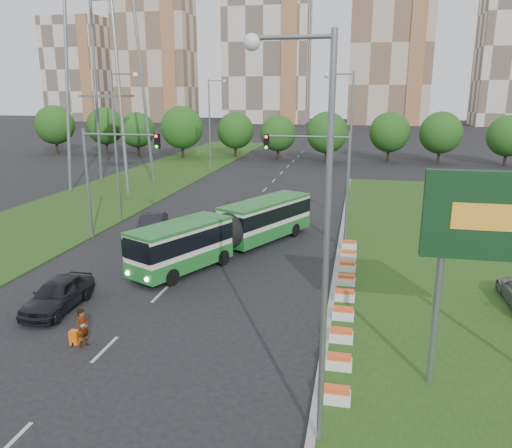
% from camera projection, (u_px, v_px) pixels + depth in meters
% --- Properties ---
extents(ground, '(360.00, 360.00, 0.00)m').
position_uv_depth(ground, '(214.00, 299.00, 26.03)').
color(ground, black).
rests_on(ground, ground).
extents(grass_median, '(14.00, 60.00, 0.15)m').
position_uv_depth(grass_median, '(451.00, 264.00, 31.03)').
color(grass_median, '#224313').
rests_on(grass_median, ground).
extents(median_kerb, '(0.30, 60.00, 0.18)m').
position_uv_depth(median_kerb, '(338.00, 257.00, 32.39)').
color(median_kerb, gray).
rests_on(median_kerb, ground).
extents(left_verge, '(12.00, 110.00, 0.10)m').
position_uv_depth(left_verge, '(118.00, 192.00, 53.21)').
color(left_verge, '#224313').
rests_on(left_verge, ground).
extents(lane_markings, '(0.20, 100.00, 0.01)m').
position_uv_depth(lane_markings, '(244.00, 210.00, 45.54)').
color(lane_markings, '#A9A9A3').
rests_on(lane_markings, ground).
extents(flower_planters, '(1.10, 18.10, 0.60)m').
position_uv_depth(flower_planters, '(345.00, 295.00, 25.36)').
color(flower_planters, white).
rests_on(flower_planters, grass_median).
extents(traffic_mast_median, '(5.76, 0.32, 8.00)m').
position_uv_depth(traffic_mast_median, '(324.00, 171.00, 33.18)').
color(traffic_mast_median, gray).
rests_on(traffic_mast_median, ground).
extents(traffic_mast_left, '(5.76, 0.32, 8.00)m').
position_uv_depth(traffic_mast_left, '(107.00, 166.00, 35.21)').
color(traffic_mast_left, gray).
rests_on(traffic_mast_left, ground).
extents(street_lamps, '(36.00, 60.00, 12.00)m').
position_uv_depth(street_lamps, '(211.00, 158.00, 34.54)').
color(street_lamps, gray).
rests_on(street_lamps, ground).
extents(tree_line, '(120.00, 8.00, 9.00)m').
position_uv_depth(tree_line, '(381.00, 133.00, 74.95)').
color(tree_line, '#1D4E14').
rests_on(tree_line, ground).
extents(apartment_tower_west, '(26.00, 15.00, 48.00)m').
position_uv_depth(apartment_tower_west, '(155.00, 52.00, 174.54)').
color(apartment_tower_west, beige).
rests_on(apartment_tower_west, ground).
extents(apartment_tower_cwest, '(28.00, 15.00, 52.00)m').
position_uv_depth(apartment_tower_cwest, '(267.00, 43.00, 166.17)').
color(apartment_tower_cwest, beige).
rests_on(apartment_tower_cwest, ground).
extents(apartment_tower_ceast, '(25.00, 15.00, 50.00)m').
position_uv_depth(apartment_tower_ceast, '(391.00, 44.00, 158.58)').
color(apartment_tower_ceast, beige).
rests_on(apartment_tower_ceast, ground).
extents(midrise_west, '(22.00, 14.00, 36.00)m').
position_uv_depth(midrise_west, '(79.00, 70.00, 181.97)').
color(midrise_west, beige).
rests_on(midrise_west, ground).
extents(articulated_bus, '(2.45, 15.74, 2.59)m').
position_uv_depth(articulated_bus, '(227.00, 230.00, 33.14)').
color(articulated_bus, silver).
rests_on(articulated_bus, ground).
extents(car_left_near, '(2.02, 4.73, 1.59)m').
position_uv_depth(car_left_near, '(58.00, 294.00, 24.61)').
color(car_left_near, black).
rests_on(car_left_near, ground).
extents(car_left_far, '(2.62, 5.03, 1.58)m').
position_uv_depth(car_left_far, '(152.00, 225.00, 37.37)').
color(car_left_far, black).
rests_on(car_left_far, ground).
extents(pedestrian, '(0.54, 0.69, 1.70)m').
position_uv_depth(pedestrian, '(83.00, 328.00, 20.99)').
color(pedestrian, gray).
rests_on(pedestrian, ground).
extents(shopping_trolley, '(0.36, 0.39, 0.62)m').
position_uv_depth(shopping_trolley, '(74.00, 337.00, 21.29)').
color(shopping_trolley, '#ED5D0C').
rests_on(shopping_trolley, ground).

